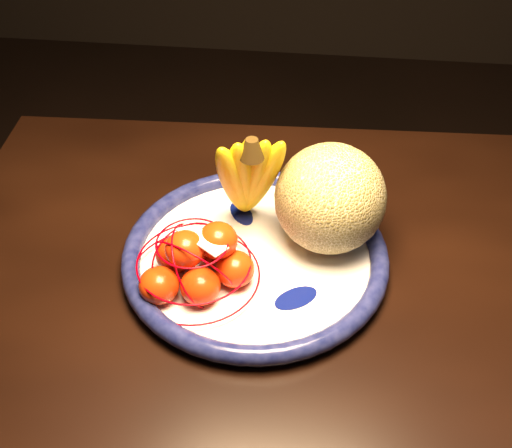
# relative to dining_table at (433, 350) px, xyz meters

# --- Properties ---
(dining_table) EXTENTS (1.54, 0.96, 0.75)m
(dining_table) POSITION_rel_dining_table_xyz_m (0.00, 0.00, 0.00)
(dining_table) COLOR black
(dining_table) RESTS_ON ground
(fruit_bowl) EXTENTS (0.39, 0.39, 0.03)m
(fruit_bowl) POSITION_rel_dining_table_xyz_m (-0.27, 0.07, 0.10)
(fruit_bowl) COLOR white
(fruit_bowl) RESTS_ON dining_table
(cantaloupe) EXTENTS (0.16, 0.16, 0.16)m
(cantaloupe) POSITION_rel_dining_table_xyz_m (-0.17, 0.12, 0.18)
(cantaloupe) COLOR olive
(cantaloupe) RESTS_ON fruit_bowl
(banana_bunch) EXTENTS (0.13, 0.13, 0.20)m
(banana_bunch) POSITION_rel_dining_table_xyz_m (-0.29, 0.14, 0.20)
(banana_bunch) COLOR yellow
(banana_bunch) RESTS_ON fruit_bowl
(mandarin_bag) EXTENTS (0.23, 0.23, 0.12)m
(mandarin_bag) POSITION_rel_dining_table_xyz_m (-0.34, 0.01, 0.13)
(mandarin_bag) COLOR #FF3504
(mandarin_bag) RESTS_ON fruit_bowl
(price_tag) EXTENTS (0.08, 0.06, 0.01)m
(price_tag) POSITION_rel_dining_table_xyz_m (-0.33, 0.01, 0.17)
(price_tag) COLOR white
(price_tag) RESTS_ON mandarin_bag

